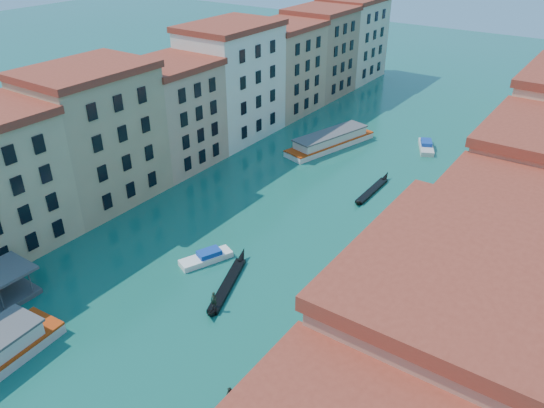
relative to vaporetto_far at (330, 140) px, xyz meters
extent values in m
cube|color=tan|center=(-18.54, -36.69, 8.22)|extent=(12.00, 17.00, 19.00)
cube|color=maroon|center=(-18.54, -36.69, 18.22)|extent=(12.80, 17.40, 1.00)
cube|color=tan|center=(-18.54, -21.19, 6.97)|extent=(12.00, 14.00, 16.50)
cube|color=maroon|center=(-18.54, -21.19, 15.72)|extent=(12.80, 14.40, 1.00)
cube|color=#F1E6C4|center=(-18.54, -5.19, 8.72)|extent=(12.00, 18.00, 20.00)
cube|color=maroon|center=(-18.54, -5.19, 19.22)|extent=(12.80, 18.40, 1.00)
cube|color=tan|center=(-18.54, 11.81, 7.47)|extent=(12.00, 16.00, 17.50)
cube|color=maroon|center=(-18.54, 11.81, 16.72)|extent=(12.80, 16.40, 1.00)
cube|color=#A67C5A|center=(-18.54, 27.31, 7.97)|extent=(12.00, 15.00, 18.50)
cube|color=maroon|center=(-18.54, 27.31, 17.72)|extent=(12.80, 15.40, 1.00)
cube|color=beige|center=(-18.54, 43.31, 8.22)|extent=(12.00, 17.00, 19.00)
cube|color=#B97657|center=(37.46, -52.69, 8.22)|extent=(12.00, 17.00, 19.00)
cube|color=maroon|center=(37.46, -52.69, 18.22)|extent=(12.80, 17.40, 1.00)
cube|color=beige|center=(37.46, -37.19, 6.97)|extent=(12.00, 14.00, 16.50)
cube|color=maroon|center=(37.46, -37.19, 15.72)|extent=(12.80, 14.40, 1.00)
cube|color=#B86C4C|center=(37.46, -22.19, 7.72)|extent=(12.00, 16.00, 18.00)
cube|color=gray|center=(29.46, -11.19, -0.78)|extent=(4.00, 140.00, 1.00)
cube|color=maroon|center=(29.66, -52.69, 1.72)|extent=(3.20, 15.30, 0.25)
cylinder|color=#505052|center=(28.26, -47.59, 0.22)|extent=(0.12, 0.12, 3.00)
cube|color=maroon|center=(29.66, -37.19, 1.72)|extent=(3.20, 12.60, 0.25)
cylinder|color=#505052|center=(28.26, -41.39, 0.22)|extent=(0.12, 0.12, 3.00)
cylinder|color=#505052|center=(28.26, -32.99, 0.22)|extent=(0.12, 0.12, 3.00)
cylinder|color=brown|center=(25.96, -51.19, 0.02)|extent=(0.24, 0.24, 3.20)
cylinder|color=brown|center=(26.56, -50.19, 0.02)|extent=(0.24, 0.24, 3.20)
cylinder|color=brown|center=(27.16, -49.19, 0.02)|extent=(0.24, 0.24, 3.20)
cylinder|color=brown|center=(25.96, -37.19, 0.02)|extent=(0.24, 0.24, 3.20)
cylinder|color=brown|center=(26.56, -36.19, 0.02)|extent=(0.24, 0.24, 3.20)
cylinder|color=brown|center=(27.16, -35.19, 0.02)|extent=(0.24, 0.24, 3.20)
cylinder|color=brown|center=(25.96, -19.19, 0.02)|extent=(0.24, 0.24, 3.20)
cylinder|color=brown|center=(26.56, -18.19, 0.02)|extent=(0.24, 0.24, 3.20)
cylinder|color=brown|center=(27.16, -17.19, 0.02)|extent=(0.24, 0.24, 3.20)
cube|color=white|center=(0.00, 0.00, -0.71)|extent=(9.14, 19.63, 1.15)
cube|color=silver|center=(0.00, 0.00, 0.54)|extent=(7.69, 15.80, 1.53)
cube|color=#505052|center=(0.00, 0.00, 1.45)|extent=(8.09, 16.34, 0.24)
cube|color=#C63A0B|center=(0.00, 0.00, -0.18)|extent=(9.19, 19.64, 0.24)
cube|color=black|center=(10.64, -43.28, -1.03)|extent=(4.61, 10.00, 0.51)
cone|color=black|center=(8.73, -37.96, -0.60)|extent=(1.73, 2.48, 1.90)
cone|color=black|center=(12.55, -48.61, -0.72)|extent=(1.59, 2.11, 1.67)
imported|color=black|center=(12.09, -47.33, 0.14)|extent=(0.83, 0.68, 1.95)
cube|color=black|center=(21.96, -52.48, -1.06)|extent=(2.04, 9.28, 0.46)
cone|color=black|center=(22.47, -47.39, -0.67)|extent=(1.12, 2.14, 1.72)
imported|color=#263026|center=(21.57, -56.35, 0.01)|extent=(0.92, 0.75, 1.77)
cube|color=black|center=(14.16, -12.05, -1.05)|extent=(1.26, 9.48, 0.47)
cone|color=black|center=(14.10, -6.79, -0.65)|extent=(0.97, 2.12, 1.77)
cone|color=black|center=(14.21, -17.31, -0.76)|extent=(0.97, 1.76, 1.56)
cube|color=white|center=(5.21, -40.80, -0.90)|extent=(4.53, 6.92, 0.76)
cube|color=#133EA2|center=(5.40, -40.36, -0.24)|extent=(2.69, 3.29, 0.66)
cube|color=silver|center=(14.98, 9.04, -0.87)|extent=(5.08, 7.49, 0.82)
cube|color=#133EA2|center=(14.76, 9.51, -0.15)|extent=(2.98, 3.58, 0.72)
camera|label=1|loc=(42.96, -80.75, 37.05)|focal=35.00mm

